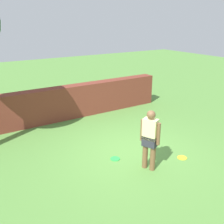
# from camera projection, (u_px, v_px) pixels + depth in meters

# --- Properties ---
(ground_plane) EXTENTS (40.00, 40.00, 0.00)m
(ground_plane) POSITION_uv_depth(u_px,v_px,m) (131.00, 153.00, 7.63)
(ground_plane) COLOR #568C3D
(brick_wall) EXTENTS (10.36, 0.50, 1.29)m
(brick_wall) POSITION_uv_depth(u_px,v_px,m) (40.00, 107.00, 9.56)
(brick_wall) COLOR brown
(brick_wall) RESTS_ON ground
(person) EXTENTS (0.35, 0.50, 1.62)m
(person) POSITION_uv_depth(u_px,v_px,m) (150.00, 138.00, 6.54)
(person) COLOR brown
(person) RESTS_ON ground
(frisbee_yellow) EXTENTS (0.27, 0.27, 0.02)m
(frisbee_yellow) POSITION_uv_depth(u_px,v_px,m) (182.00, 158.00, 7.34)
(frisbee_yellow) COLOR yellow
(frisbee_yellow) RESTS_ON ground
(frisbee_green) EXTENTS (0.27, 0.27, 0.02)m
(frisbee_green) POSITION_uv_depth(u_px,v_px,m) (115.00, 159.00, 7.29)
(frisbee_green) COLOR green
(frisbee_green) RESTS_ON ground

